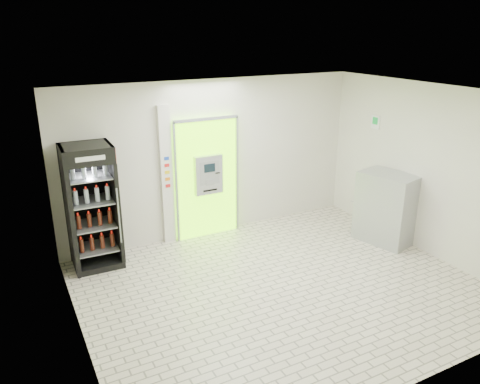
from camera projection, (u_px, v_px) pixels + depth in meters
ground at (282, 287)px, 7.38m from camera, size 6.00×6.00×0.00m
room_shell at (285, 176)px, 6.76m from camera, size 6.00×6.00×6.00m
atm_assembly at (207, 177)px, 8.92m from camera, size 1.30×0.24×2.33m
pillar at (167, 176)px, 8.56m from camera, size 0.22×0.11×2.60m
beverage_cooler at (92, 209)px, 7.78m from camera, size 0.81×0.76×2.12m
steel_cabinet at (386, 208)px, 8.78m from camera, size 0.92×1.15×1.34m
exit_sign at (375, 122)px, 9.15m from camera, size 0.02×0.22×0.26m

